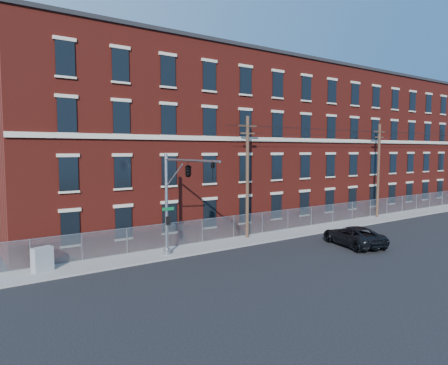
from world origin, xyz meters
name	(u,v)px	position (x,y,z in m)	size (l,w,h in m)	color
ground	(275,257)	(0.00, 0.00, 0.00)	(140.00, 140.00, 0.00)	black
sidewalk	(332,226)	(12.00, 5.00, 0.06)	(65.00, 3.00, 0.12)	gray
mill_building	(271,143)	(12.00, 13.93, 8.15)	(55.30, 14.32, 16.30)	maroon
chain_link_fence	(322,214)	(12.00, 6.30, 1.06)	(59.06, 0.06, 1.85)	#A5A8AD
traffic_signal_mast	(183,181)	(-6.00, 2.18, 5.39)	(0.90, 6.75, 7.00)	#9EA0A5
utility_pole_near	(247,175)	(2.00, 5.60, 5.34)	(1.80, 0.28, 10.00)	#4F3527
utility_pole_mid	(378,169)	(20.00, 5.60, 5.34)	(1.80, 0.28, 10.00)	#4F3527
overhead_wires	(379,134)	(20.00, 5.60, 9.12)	(40.00, 0.62, 0.62)	black
pickup_truck	(353,236)	(7.14, -1.04, 0.77)	(2.54, 5.51, 1.53)	black
utility_cabinet	(42,259)	(-13.95, 5.20, 0.85)	(1.17, 0.58, 1.46)	#929598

